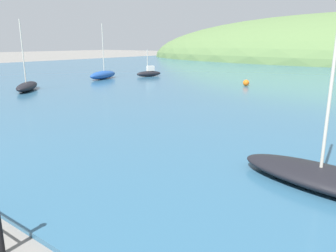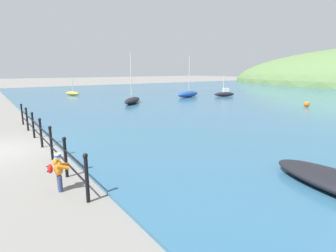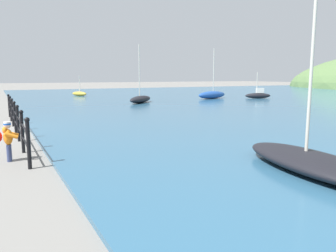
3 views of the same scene
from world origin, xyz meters
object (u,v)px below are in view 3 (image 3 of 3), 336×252
object	(u,v)px
child_in_coat	(7,138)
boat_mid_harbor	(258,95)
boat_far_left	(141,99)
boat_green_fishing	(212,95)
boat_twin_mast	(312,161)
boat_nearest_quay	(79,94)

from	to	relation	value
child_in_coat	boat_mid_harbor	xyz separation A→B (m)	(-13.97, 21.34, -0.19)
boat_far_left	boat_green_fishing	distance (m)	7.81
child_in_coat	boat_twin_mast	xyz separation A→B (m)	(4.45, 5.67, -0.27)
child_in_coat	boat_green_fishing	world-z (taller)	boat_green_fishing
boat_mid_harbor	boat_nearest_quay	xyz separation A→B (m)	(-11.45, -13.80, -0.07)
child_in_coat	boat_mid_harbor	world-z (taller)	boat_mid_harbor
boat_far_left	boat_twin_mast	bearing A→B (deg)	-12.11
boat_far_left	boat_twin_mast	xyz separation A→B (m)	(18.77, -4.03, -0.06)
boat_nearest_quay	boat_twin_mast	distance (m)	29.93
boat_nearest_quay	boat_far_left	bearing A→B (deg)	11.04
child_in_coat	boat_far_left	distance (m)	17.30
child_in_coat	boat_green_fishing	distance (m)	23.44
boat_far_left	boat_nearest_quay	xyz separation A→B (m)	(-11.10, -2.17, -0.05)
boat_far_left	boat_green_fishing	size ratio (longest dim) A/B	0.97
boat_green_fishing	boat_twin_mast	size ratio (longest dim) A/B	0.95
boat_nearest_quay	child_in_coat	bearing A→B (deg)	-16.51
child_in_coat	boat_twin_mast	world-z (taller)	boat_twin_mast
boat_far_left	child_in_coat	bearing A→B (deg)	-34.11
boat_mid_harbor	child_in_coat	bearing A→B (deg)	-56.79
boat_green_fishing	boat_mid_harbor	world-z (taller)	boat_green_fishing
boat_green_fishing	boat_far_left	bearing A→B (deg)	-79.78
boat_far_left	boat_mid_harbor	xyz separation A→B (m)	(0.36, 11.63, 0.02)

